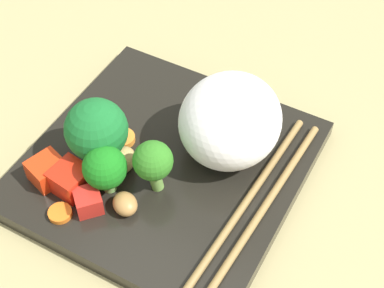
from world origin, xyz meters
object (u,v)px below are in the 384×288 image
square_plate (166,166)px  rice_mound (230,120)px  broccoli_floret_2 (153,162)px  carrot_slice_1 (98,142)px  chopstick_pair (259,199)px

square_plate → rice_mound: (-4.27, 4.13, 4.59)cm
square_plate → broccoli_floret_2: size_ratio=4.46×
broccoli_floret_2 → carrot_slice_1: size_ratio=1.88×
broccoli_floret_2 → chopstick_pair: broccoli_floret_2 is taller
square_plate → rice_mound: rice_mound is taller
rice_mound → chopstick_pair: rice_mound is taller
rice_mound → carrot_slice_1: 12.61cm
square_plate → rice_mound: 7.51cm
rice_mound → broccoli_floret_2: (7.16, -3.40, -0.43)cm
square_plate → broccoli_floret_2: 5.12cm
carrot_slice_1 → chopstick_pair: size_ratio=0.14×
carrot_slice_1 → rice_mound: bearing=118.9°
square_plate → carrot_slice_1: carrot_slice_1 is taller
rice_mound → square_plate: bearing=-44.1°
broccoli_floret_2 → carrot_slice_1: bearing=-100.4°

